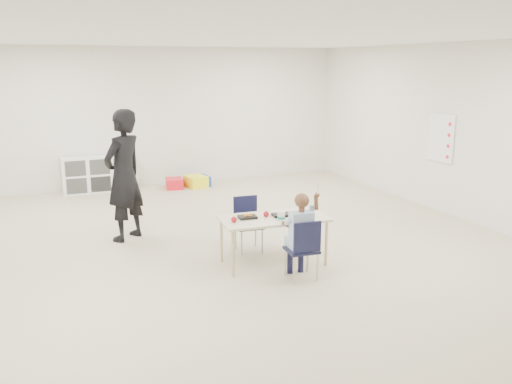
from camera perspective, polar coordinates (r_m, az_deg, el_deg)
name	(u,v)px	position (r m, az deg, el deg)	size (l,w,h in m)	color
room	(229,148)	(7.04, -2.86, 4.68)	(9.00, 9.02, 2.80)	beige
table	(273,240)	(6.81, 1.83, -5.09)	(1.37, 0.76, 0.61)	beige
chair_near	(302,249)	(6.36, 4.82, -5.95)	(0.35, 0.33, 0.73)	black
chair_far	(249,225)	(7.24, -0.78, -3.48)	(0.35, 0.33, 0.73)	black
child	(302,231)	(6.29, 4.86, -4.15)	(0.48, 0.48, 1.15)	#A2BFDB
lunch_tray_near	(281,215)	(6.77, 2.70, -2.41)	(0.22, 0.16, 0.03)	black
lunch_tray_far	(247,217)	(6.67, -0.90, -2.66)	(0.22, 0.16, 0.03)	black
milk_carton	(281,216)	(6.60, 2.67, -2.52)	(0.07, 0.07, 0.10)	white
bread_roll	(299,214)	(6.74, 4.51, -2.36)	(0.09, 0.09, 0.07)	tan
apple_near	(266,214)	(6.72, 1.08, -2.34)	(0.07, 0.07, 0.07)	maroon
apple_far	(234,220)	(6.49, -2.33, -2.92)	(0.07, 0.07, 0.07)	maroon
cubby_shelf	(99,174)	(11.10, -16.18, 1.86)	(1.40, 0.40, 0.70)	white
rules_poster	(441,138)	(9.62, 18.89, 5.41)	(0.02, 0.60, 0.80)	white
adult	(124,176)	(7.82, -13.73, 1.69)	(0.68, 0.45, 1.86)	black
bin_red	(174,183)	(11.07, -8.60, 0.91)	(0.32, 0.42, 0.20)	red
bin_yellow	(196,181)	(11.15, -6.35, 1.12)	(0.36, 0.47, 0.23)	#FFFA1A
bin_blue	(200,181)	(11.23, -5.95, 1.18)	(0.33, 0.43, 0.21)	#173BAC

